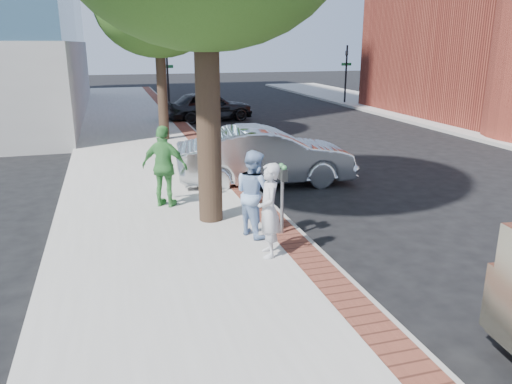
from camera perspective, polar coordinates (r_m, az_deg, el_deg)
name	(u,v)px	position (r m, az deg, el deg)	size (l,w,h in m)	color
ground	(261,255)	(9.71, 0.62, -7.25)	(120.00, 120.00, 0.00)	black
sidewalk	(148,164)	(16.97, -12.23, 3.14)	(5.00, 60.00, 0.15)	#9E9991
brick_strip	(213,158)	(17.23, -4.93, 3.94)	(0.60, 60.00, 0.01)	brown
curb	(223,159)	(17.32, -3.79, 3.76)	(0.10, 60.00, 0.15)	gray
signal_near	(168,73)	(30.73, -10.07, 13.29)	(0.70, 0.15, 3.80)	black
signal_far	(346,70)	(34.06, 10.26, 13.59)	(0.70, 0.15, 3.80)	black
tree_far	(158,6)	(20.64, -11.18, 20.17)	(4.80, 4.80, 7.14)	black
parking_meter	(282,184)	(10.05, 3.04, 0.87)	(0.12, 0.32, 1.47)	gray
person_gray	(269,210)	(9.04, 1.50, -2.12)	(0.64, 0.42, 1.75)	#B4B5BA
person_officer	(254,193)	(10.04, -0.24, -0.13)	(0.86, 0.67, 1.76)	#87A6D1
person_green	(165,167)	(12.02, -10.40, 2.87)	(1.14, 0.48, 1.95)	#439445
sedan_silver	(266,156)	(14.31, 1.11, 4.12)	(1.75, 5.01, 1.65)	silver
bg_car	(209,106)	(26.53, -5.43, 9.76)	(1.83, 4.55, 1.55)	black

